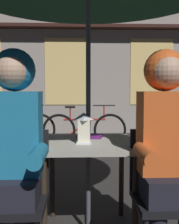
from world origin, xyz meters
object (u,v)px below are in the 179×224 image
at_px(chair_left, 16,191).
at_px(person_right_hooded, 167,137).
at_px(chair_right, 163,189).
at_px(person_left_hooded, 13,138).
at_px(bicycle_third, 84,129).
at_px(bicycle_second, 14,129).
at_px(cafe_table, 88,154).
at_px(lantern, 84,127).
at_px(book, 90,136).

distance_m(chair_left, person_right_hooded, 1.03).
height_order(chair_right, person_left_hooded, person_left_hooded).
bearing_deg(chair_right, person_right_hooded, -90.00).
bearing_deg(chair_left, chair_right, 0.00).
distance_m(person_right_hooded, bicycle_third, 3.87).
xyz_separation_m(chair_left, bicycle_second, (-0.90, 3.90, -0.14)).
relative_size(chair_right, person_right_hooded, 0.62).
xyz_separation_m(cafe_table, lantern, (-0.04, -0.07, 0.22)).
height_order(cafe_table, person_right_hooded, person_right_hooded).
height_order(lantern, bicycle_second, lantern).
bearing_deg(person_right_hooded, chair_left, 176.61).
relative_size(cafe_table, person_left_hooded, 0.53).
height_order(lantern, chair_left, lantern).
height_order(chair_left, person_left_hooded, person_left_hooded).
distance_m(bicycle_second, bicycle_third, 1.44).
height_order(lantern, book, lantern).
bearing_deg(chair_right, book, 130.24).
bearing_deg(person_left_hooded, chair_right, 3.39).
distance_m(cafe_table, chair_right, 0.62).
bearing_deg(book, person_left_hooded, -114.97).
height_order(bicycle_second, bicycle_third, same).
relative_size(lantern, person_left_hooded, 0.17).
bearing_deg(bicycle_second, person_left_hooded, -77.12).
bearing_deg(person_left_hooded, bicycle_third, 82.16).
bearing_deg(lantern, chair_left, -145.91).
bearing_deg(chair_left, person_left_hooded, -90.00).
height_order(person_left_hooded, person_right_hooded, same).
xyz_separation_m(cafe_table, book, (0.02, 0.17, 0.11)).
relative_size(cafe_table, chair_right, 0.85).
xyz_separation_m(cafe_table, person_right_hooded, (0.48, -0.43, 0.21)).
distance_m(cafe_table, lantern, 0.24).
height_order(chair_right, bicycle_second, chair_right).
height_order(lantern, chair_right, lantern).
xyz_separation_m(cafe_table, bicycle_third, (0.04, 3.39, -0.29)).
bearing_deg(cafe_table, chair_right, -37.55).
height_order(cafe_table, bicycle_second, bicycle_second).
bearing_deg(chair_right, person_left_hooded, -176.61).
xyz_separation_m(chair_left, person_right_hooded, (0.96, -0.06, 0.36)).
xyz_separation_m(chair_right, bicycle_second, (-1.86, 3.90, -0.14)).
bearing_deg(cafe_table, chair_left, -142.45).
relative_size(lantern, chair_left, 0.27).
distance_m(chair_left, bicycle_third, 3.80).
xyz_separation_m(chair_left, book, (0.50, 0.54, 0.26)).
distance_m(person_right_hooded, book, 0.76).
height_order(person_left_hooded, book, person_left_hooded).
height_order(bicycle_second, book, bicycle_second).
distance_m(person_right_hooded, bicycle_second, 4.40).
relative_size(chair_left, bicycle_third, 0.52).
bearing_deg(lantern, cafe_table, 61.83).
height_order(cafe_table, chair_left, chair_left).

